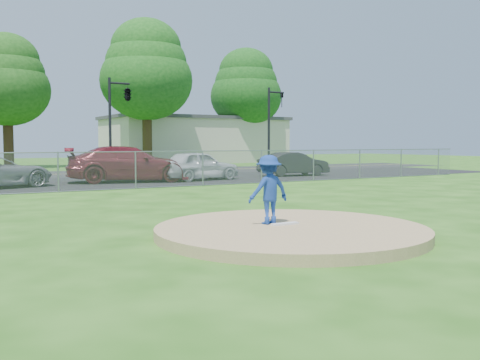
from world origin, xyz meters
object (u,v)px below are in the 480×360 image
Objects in this scene: tree_far_right at (246,87)px; traffic_signal_right at (272,121)px; parked_car_darkred at (130,164)px; pitcher at (269,190)px; traffic_signal_center at (126,96)px; commercial_building at (194,140)px; tree_center at (7,79)px; parked_car_charcoal at (294,164)px; parked_car_pearl at (198,165)px; tree_right at (146,69)px.

traffic_signal_right is at bearing -113.91° from tree_far_right.
pitcher is at bearing -174.65° from parked_car_darkred.
traffic_signal_center is 10.34m from traffic_signal_right.
traffic_signal_center reaches higher than pitcher.
commercial_building is 1.67× the size of tree_center.
tree_center is 7.01× the size of pitcher.
traffic_signal_center is 0.96× the size of parked_car_darkred.
tree_far_right is 2.69× the size of parked_car_charcoal.
commercial_building is 20.17m from traffic_signal_center.
commercial_building is at bearing 83.71° from traffic_signal_right.
tree_far_right reaches higher than parked_car_pearl.
parked_car_pearl is at bearing -102.29° from tree_right.
tree_center is 10.27m from tree_right.
traffic_signal_center is 1.40× the size of parked_car_charcoal.
tree_center is at bearing 168.69° from tree_right.
tree_far_right is 20.78m from traffic_signal_center.
pitcher is at bearing -113.37° from commercial_building.
traffic_signal_center and traffic_signal_right have the same top height.
pitcher is 0.33× the size of parked_car_pearl.
parked_car_darkred reaches higher than parked_car_charcoal.
parked_car_darkred is at bearing -80.57° from tree_center.
traffic_signal_right is (-5.76, -13.00, -3.70)m from tree_far_right.
tree_center is 2.46× the size of parked_car_charcoal.
tree_center is 22.91m from parked_car_charcoal.
parked_car_charcoal is (2.51, -16.30, -6.98)m from tree_right.
tree_far_right reaches higher than parked_car_darkred.
parked_car_pearl is 1.06× the size of parked_car_charcoal.
tree_far_right is at bearing -29.37° from parked_car_darkred.
tree_center is 1.69× the size of parked_car_darkred.
tree_right reaches higher than traffic_signal_center.
parked_car_pearl is at bearing -71.36° from tree_center.
tree_right is at bearing -11.31° from tree_center.
traffic_signal_right is at bearing -49.26° from parked_car_darkred.
tree_right reaches higher than commercial_building.
tree_right is 1.08× the size of tree_far_right.
parked_car_darkred reaches higher than parked_car_pearl.
traffic_signal_center reaches higher than commercial_building.
traffic_signal_center is at bearing -180.00° from traffic_signal_right.
pitcher is at bearing -123.88° from traffic_signal_right.
traffic_signal_right is at bearing -63.24° from parked_car_pearl.
parked_car_charcoal is at bearing -127.98° from pitcher.
tree_right is 2.08× the size of traffic_signal_right.
commercial_building is 2.93× the size of traffic_signal_right.
tree_far_right is (21.00, 1.00, 0.59)m from tree_center.
traffic_signal_right is at bearing -124.27° from pitcher.
tree_center reaches higher than traffic_signal_right.
parked_car_pearl is at bearing 98.69° from parked_car_charcoal.
pitcher is 19.21m from parked_car_charcoal.
traffic_signal_right is 13.94m from parked_car_darkred.
parked_car_darkred is at bearing -98.73° from pitcher.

